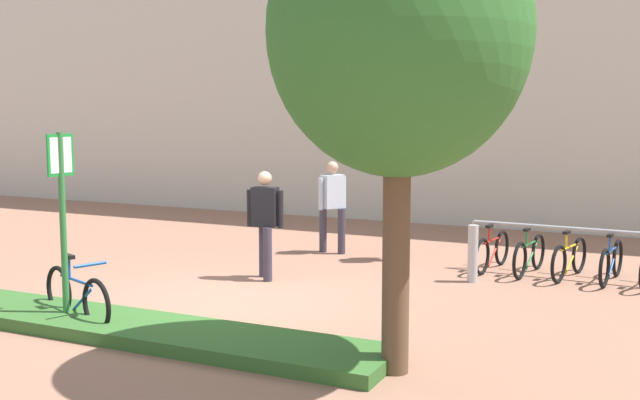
# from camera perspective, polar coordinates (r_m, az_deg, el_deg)

# --- Properties ---
(ground_plane) EXTENTS (60.00, 60.00, 0.00)m
(ground_plane) POSITION_cam_1_polar(r_m,az_deg,el_deg) (11.02, -6.30, -7.45)
(ground_plane) COLOR #936651
(building_facade) EXTENTS (28.00, 1.20, 10.00)m
(building_facade) POSITION_cam_1_polar(r_m,az_deg,el_deg) (18.82, 7.91, 13.78)
(building_facade) COLOR beige
(building_facade) RESTS_ON ground
(planter_strip) EXTENTS (7.00, 1.10, 0.16)m
(planter_strip) POSITION_cam_1_polar(r_m,az_deg,el_deg) (9.80, -14.77, -8.97)
(planter_strip) COLOR #336028
(planter_strip) RESTS_ON ground
(tree_sidewalk) EXTENTS (2.61, 2.61, 4.90)m
(tree_sidewalk) POSITION_cam_1_polar(r_m,az_deg,el_deg) (7.77, 5.84, 12.14)
(tree_sidewalk) COLOR brown
(tree_sidewalk) RESTS_ON ground
(parking_sign_post) EXTENTS (0.10, 0.36, 2.41)m
(parking_sign_post) POSITION_cam_1_polar(r_m,az_deg,el_deg) (10.04, -18.52, 0.00)
(parking_sign_post) COLOR #2D7238
(parking_sign_post) RESTS_ON ground
(bike_at_sign) EXTENTS (1.59, 0.67, 0.86)m
(bike_at_sign) POSITION_cam_1_polar(r_m,az_deg,el_deg) (10.28, -17.51, -6.78)
(bike_at_sign) COLOR black
(bike_at_sign) RESTS_ON ground
(bike_rack_cluster) EXTENTS (3.21, 1.68, 0.83)m
(bike_rack_cluster) POSITION_cam_1_polar(r_m,az_deg,el_deg) (12.97, 17.95, -4.00)
(bike_rack_cluster) COLOR #99999E
(bike_rack_cluster) RESTS_ON ground
(bollard_steel) EXTENTS (0.16, 0.16, 0.90)m
(bollard_steel) POSITION_cam_1_polar(r_m,az_deg,el_deg) (12.28, 11.22, -3.90)
(bollard_steel) COLOR #ADADB2
(bollard_steel) RESTS_ON ground
(person_shirt_blue) EXTENTS (0.53, 0.54, 1.72)m
(person_shirt_blue) POSITION_cam_1_polar(r_m,az_deg,el_deg) (14.35, 0.91, -0.07)
(person_shirt_blue) COLOR #383342
(person_shirt_blue) RESTS_ON ground
(person_shirt_white) EXTENTS (0.33, 0.60, 1.72)m
(person_shirt_white) POSITION_cam_1_polar(r_m,az_deg,el_deg) (13.69, 5.80, -0.44)
(person_shirt_white) COLOR #383342
(person_shirt_white) RESTS_ON ground
(person_suited_navy) EXTENTS (0.60, 0.40, 1.72)m
(person_suited_navy) POSITION_cam_1_polar(r_m,az_deg,el_deg) (12.20, -4.08, -1.32)
(person_suited_navy) COLOR #383342
(person_suited_navy) RESTS_ON ground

